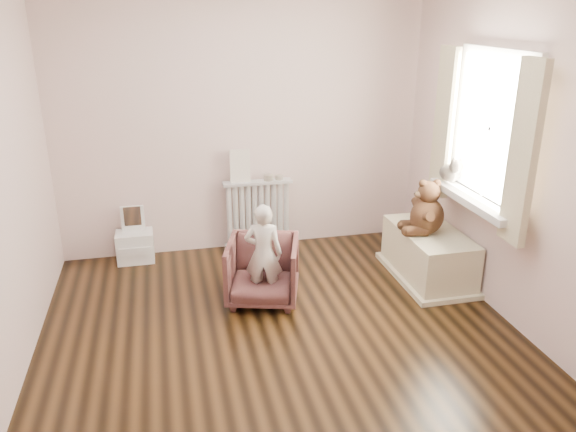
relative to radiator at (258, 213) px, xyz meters
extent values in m
cube|color=black|center=(-0.12, -1.68, -0.39)|extent=(3.60, 3.60, 0.01)
cube|color=beige|center=(-0.12, 0.12, 0.91)|extent=(3.60, 0.02, 2.60)
cube|color=beige|center=(-0.12, -3.48, 0.91)|extent=(3.60, 0.02, 2.60)
cube|color=beige|center=(1.68, -1.68, 0.91)|extent=(0.02, 3.60, 2.60)
cube|color=white|center=(1.64, -1.38, 1.06)|extent=(0.03, 0.90, 1.10)
cube|color=silver|center=(1.55, -1.38, 0.48)|extent=(0.22, 1.10, 0.06)
cube|color=beige|center=(1.53, -1.95, 1.00)|extent=(0.06, 0.26, 1.30)
cube|color=beige|center=(1.53, -0.81, 1.00)|extent=(0.06, 0.26, 1.30)
cube|color=silver|center=(0.00, 0.00, 0.00)|extent=(0.69, 0.13, 0.73)
cube|color=beige|center=(-0.17, 0.00, 0.50)|extent=(0.20, 0.02, 0.33)
cylinder|color=#A59E8C|center=(0.11, 0.00, 0.36)|extent=(0.10, 0.10, 0.06)
cylinder|color=#A59E8C|center=(0.22, 0.00, 0.36)|extent=(0.08, 0.08, 0.04)
cube|color=silver|center=(-1.23, -0.03, -0.11)|extent=(0.35, 0.25, 0.55)
imported|color=#572E2B|center=(-0.16, -1.08, -0.12)|extent=(0.72, 0.73, 0.54)
imported|color=silver|center=(-0.16, -1.13, 0.06)|extent=(0.36, 0.28, 0.86)
cube|color=beige|center=(1.40, -1.00, -0.19)|extent=(0.51, 0.97, 0.46)
camera|label=1|loc=(-0.90, -5.26, 1.96)|focal=35.00mm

